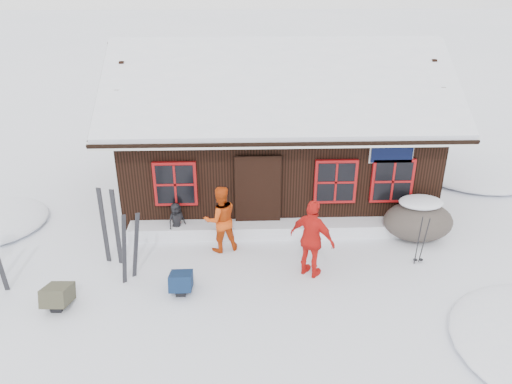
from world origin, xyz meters
TOP-DOWN VIEW (x-y plane):
  - ground at (0.00, 0.00)m, footprint 120.00×120.00m
  - mountain_hut at (1.50, 4.98)m, footprint 8.90×6.09m
  - snow_drift at (1.50, 2.25)m, footprint 7.60×0.60m
  - snow_mounds at (1.65, 1.86)m, footprint 20.60×13.20m
  - skier_orange_left at (0.00, 1.60)m, footprint 0.95×0.83m
  - skier_orange_right at (1.98, 0.49)m, footprint 1.10×0.98m
  - skier_crouched at (-1.10, 2.20)m, footprint 0.54×0.51m
  - boulder at (4.81, 1.97)m, footprint 1.69×1.26m
  - ski_pair_left at (-1.88, 0.50)m, footprint 0.47×0.33m
  - ski_pair_right at (-2.42, 1.13)m, footprint 0.41×0.15m
  - ski_poles at (4.50, 0.86)m, footprint 0.22×0.11m
  - backpack_blue at (-0.78, -0.02)m, footprint 0.47×0.62m
  - backpack_olive at (-3.18, -0.42)m, footprint 0.52×0.67m

SIDE VIEW (x-z plane):
  - ground at x=0.00m, z-range 0.00..0.00m
  - snow_mounds at x=1.65m, z-range -0.24..0.24m
  - backpack_blue at x=-0.78m, z-range 0.00..0.33m
  - snow_drift at x=1.50m, z-range 0.00..0.35m
  - backpack_olive at x=-3.18m, z-range 0.00..0.36m
  - skier_crouched at x=-1.10m, z-range 0.00..0.93m
  - boulder at x=4.81m, z-range 0.01..0.99m
  - ski_poles at x=4.50m, z-range -0.04..1.17m
  - ski_pair_left at x=-1.88m, z-range -0.05..1.54m
  - skier_orange_left at x=0.00m, z-range 0.00..1.63m
  - skier_orange_right at x=1.98m, z-range 0.00..1.79m
  - ski_pair_right at x=-2.42m, z-range -0.05..1.85m
  - mountain_hut at x=1.50m, z-range -0.63..3.79m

